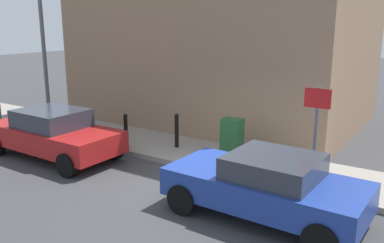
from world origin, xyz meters
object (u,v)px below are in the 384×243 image
at_px(car_blue, 266,185).
at_px(utility_cabinet, 232,141).
at_px(car_red, 53,133).
at_px(lamppost, 43,37).
at_px(street_sign, 316,122).
at_px(bollard_far_kerb, 126,130).
at_px(bollard_near_cabinet, 177,129).

bearing_deg(car_blue, utility_cabinet, -48.03).
relative_size(car_red, lamppost, 0.75).
bearing_deg(street_sign, car_blue, 169.07).
height_order(bollard_far_kerb, lamppost, lamppost).
bearing_deg(lamppost, car_red, -126.24).
bearing_deg(car_red, car_blue, 179.57).
bearing_deg(car_red, bollard_near_cabinet, -137.84).
relative_size(car_blue, car_red, 0.94).
xyz_separation_m(bollard_near_cabinet, bollard_far_kerb, (-0.86, 1.26, 0.00)).
xyz_separation_m(car_red, lamppost, (2.27, 3.10, 2.57)).
xyz_separation_m(car_blue, bollard_near_cabinet, (2.51, 3.97, 0.01)).
relative_size(car_blue, street_sign, 1.74).
relative_size(street_sign, lamppost, 0.40).
bearing_deg(car_blue, lamppost, -12.33).
distance_m(bollard_near_cabinet, lamppost, 6.35).
distance_m(car_blue, utility_cabinet, 3.16).
height_order(car_red, bollard_near_cabinet, car_red).
distance_m(car_red, utility_cabinet, 5.13).
height_order(car_red, utility_cabinet, car_red).
xyz_separation_m(car_blue, utility_cabinet, (2.41, 2.05, -0.02)).
xyz_separation_m(bollard_near_cabinet, street_sign, (-0.65, -4.33, 0.96)).
bearing_deg(car_red, street_sign, -165.43).
height_order(car_blue, utility_cabinet, car_blue).
distance_m(car_blue, bollard_near_cabinet, 4.70).
bearing_deg(bollard_near_cabinet, lamppost, 90.86).
bearing_deg(lamppost, bollard_near_cabinet, -89.14).
xyz_separation_m(utility_cabinet, lamppost, (0.01, 7.71, 2.62)).
distance_m(utility_cabinet, lamppost, 8.15).
relative_size(utility_cabinet, lamppost, 0.20).
bearing_deg(bollard_near_cabinet, street_sign, -98.49).
relative_size(utility_cabinet, bollard_far_kerb, 1.11).
bearing_deg(bollard_far_kerb, car_red, 136.51).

